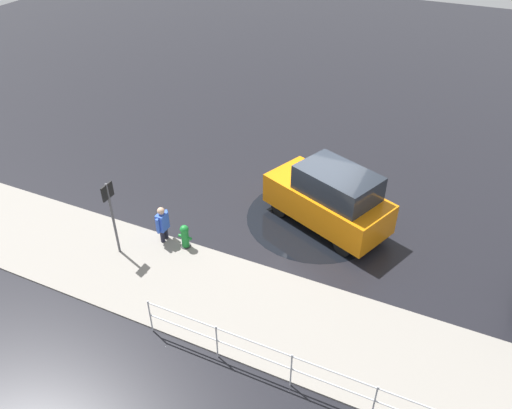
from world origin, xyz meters
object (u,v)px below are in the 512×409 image
(moving_hatchback, at_px, (330,198))
(pedestrian, at_px, (163,223))
(fire_hydrant, at_px, (185,237))
(sign_post, at_px, (111,209))

(moving_hatchback, distance_m, pedestrian, 5.05)
(fire_hydrant, bearing_deg, moving_hatchback, -141.18)
(fire_hydrant, distance_m, pedestrian, 0.79)
(moving_hatchback, bearing_deg, pedestrian, 33.60)
(moving_hatchback, relative_size, sign_post, 1.77)
(sign_post, bearing_deg, fire_hydrant, -148.49)
(sign_post, bearing_deg, moving_hatchback, -143.39)
(fire_hydrant, distance_m, sign_post, 2.26)
(moving_hatchback, relative_size, pedestrian, 3.49)
(sign_post, bearing_deg, pedestrian, -132.02)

